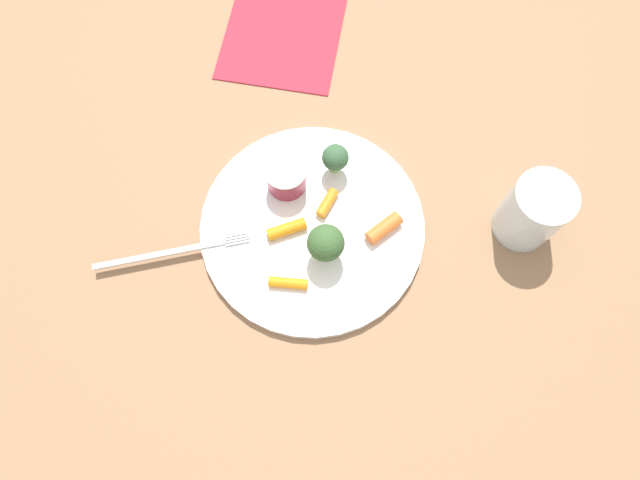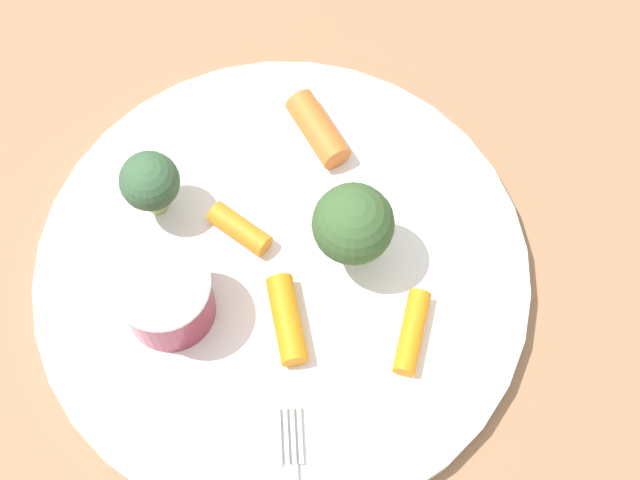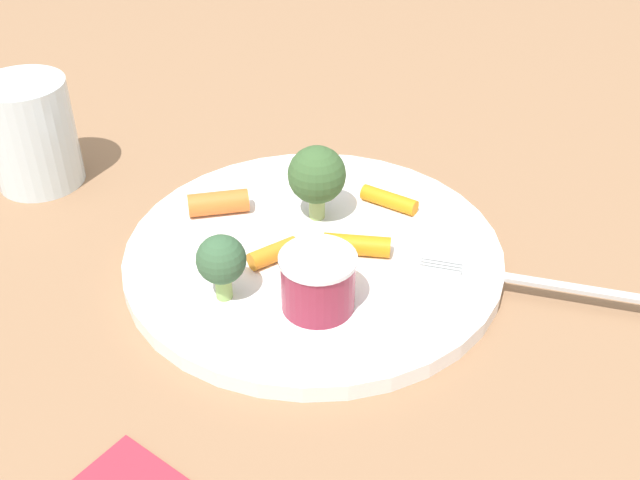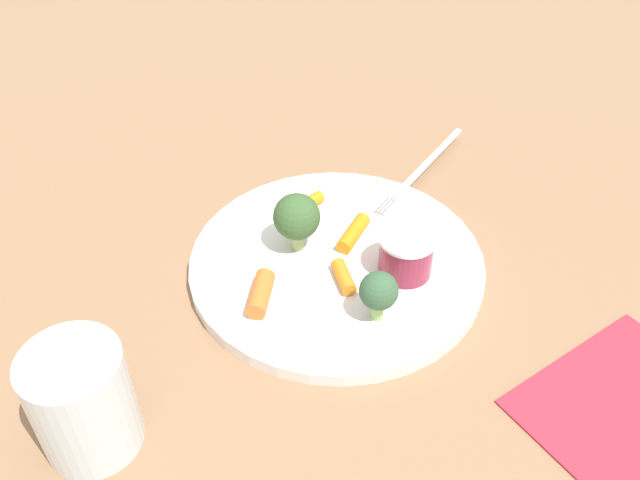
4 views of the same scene
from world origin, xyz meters
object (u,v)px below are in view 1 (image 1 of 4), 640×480
(plate, at_px, (312,227))
(carrot_stick_0, at_px, (384,228))
(sauce_cup, at_px, (286,177))
(napkin, at_px, (282,34))
(broccoli_floret_0, at_px, (326,243))
(drinking_glass, at_px, (533,211))
(carrot_stick_3, at_px, (327,203))
(carrot_stick_2, at_px, (286,282))
(broccoli_floret_1, at_px, (334,158))
(fork, at_px, (175,251))
(carrot_stick_1, at_px, (287,229))

(plate, bearing_deg, carrot_stick_0, 105.43)
(sauce_cup, xyz_separation_m, napkin, (-0.21, -0.09, -0.03))
(broccoli_floret_0, bearing_deg, napkin, -149.41)
(plate, xyz_separation_m, drinking_glass, (-0.09, 0.23, 0.04))
(sauce_cup, relative_size, napkin, 0.28)
(plate, xyz_separation_m, carrot_stick_3, (-0.03, 0.01, 0.01))
(carrot_stick_0, distance_m, carrot_stick_2, 0.13)
(broccoli_floret_1, bearing_deg, carrot_stick_3, 10.36)
(sauce_cup, height_order, napkin, sauce_cup)
(fork, relative_size, napkin, 0.91)
(carrot_stick_0, height_order, carrot_stick_2, carrot_stick_0)
(broccoli_floret_0, height_order, napkin, broccoli_floret_0)
(carrot_stick_2, xyz_separation_m, fork, (0.01, -0.13, -0.00))
(fork, relative_size, drinking_glass, 1.82)
(plate, relative_size, sauce_cup, 5.42)
(plate, relative_size, carrot_stick_1, 5.73)
(broccoli_floret_1, bearing_deg, napkin, -141.72)
(plate, distance_m, carrot_stick_3, 0.03)
(broccoli_floret_1, xyz_separation_m, carrot_stick_2, (0.15, -0.00, -0.02))
(plate, xyz_separation_m, broccoli_floret_0, (0.03, 0.03, 0.04))
(broccoli_floret_0, height_order, carrot_stick_1, broccoli_floret_0)
(broccoli_floret_1, xyz_separation_m, fork, (0.16, -0.13, -0.03))
(drinking_glass, bearing_deg, carrot_stick_3, -74.84)
(carrot_stick_1, bearing_deg, drinking_glass, 112.87)
(sauce_cup, height_order, carrot_stick_3, sauce_cup)
(broccoli_floret_1, xyz_separation_m, napkin, (-0.17, -0.14, -0.04))
(fork, bearing_deg, napkin, -179.77)
(carrot_stick_3, height_order, napkin, carrot_stick_3)
(broccoli_floret_1, relative_size, carrot_stick_1, 1.00)
(carrot_stick_2, bearing_deg, carrot_stick_0, 139.94)
(carrot_stick_2, height_order, drinking_glass, drinking_glass)
(sauce_cup, height_order, carrot_stick_0, sauce_cup)
(plate, relative_size, drinking_glass, 3.04)
(sauce_cup, bearing_deg, plate, 50.32)
(carrot_stick_2, bearing_deg, broccoli_floret_1, 179.36)
(carrot_stick_0, relative_size, carrot_stick_1, 0.96)
(carrot_stick_2, bearing_deg, napkin, -157.56)
(sauce_cup, height_order, carrot_stick_1, sauce_cup)
(plate, height_order, carrot_stick_3, carrot_stick_3)
(broccoli_floret_1, bearing_deg, drinking_glass, 93.19)
(broccoli_floret_0, distance_m, carrot_stick_0, 0.08)
(carrot_stick_0, height_order, carrot_stick_3, carrot_stick_0)
(broccoli_floret_0, height_order, fork, broccoli_floret_0)
(carrot_stick_2, relative_size, carrot_stick_3, 1.24)
(carrot_stick_1, bearing_deg, broccoli_floret_0, 79.08)
(napkin, bearing_deg, carrot_stick_2, 22.44)
(broccoli_floret_0, distance_m, carrot_stick_1, 0.06)
(plate, height_order, napkin, plate)
(carrot_stick_1, bearing_deg, napkin, -157.15)
(carrot_stick_0, height_order, napkin, carrot_stick_0)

